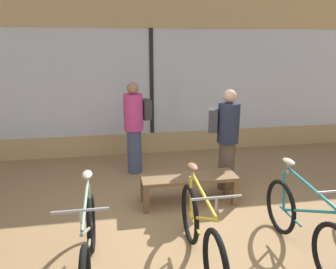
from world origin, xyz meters
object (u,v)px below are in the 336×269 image
object	(u,v)px
bicycle_right	(303,225)
bicycle_left	(89,245)
display_bench	(189,181)
customer_near_rack	(227,137)
customer_by_window	(135,125)
bicycle_center	(201,234)

from	to	relation	value
bicycle_right	bicycle_left	bearing A→B (deg)	179.10
bicycle_right	display_bench	world-z (taller)	bicycle_right
bicycle_left	bicycle_right	world-z (taller)	bicycle_right
bicycle_left	display_bench	xyz separation A→B (m)	(1.37, 1.40, -0.01)
display_bench	customer_near_rack	distance (m)	0.96
bicycle_left	customer_by_window	size ratio (longest dim) A/B	1.01
bicycle_left	display_bench	world-z (taller)	bicycle_left
bicycle_center	display_bench	size ratio (longest dim) A/B	1.21
bicycle_right	customer_near_rack	bearing A→B (deg)	97.76
bicycle_center	customer_by_window	size ratio (longest dim) A/B	1.02
bicycle_right	customer_by_window	distance (m)	3.28
bicycle_left	customer_near_rack	distance (m)	2.79
bicycle_left	bicycle_center	world-z (taller)	bicycle_center
bicycle_right	customer_by_window	bearing A→B (deg)	120.26
customer_by_window	customer_near_rack	bearing A→B (deg)	-34.67
customer_near_rack	customer_by_window	distance (m)	1.68
bicycle_right	bicycle_center	bearing A→B (deg)	179.32
bicycle_right	customer_by_window	size ratio (longest dim) A/B	1.03
bicycle_left	bicycle_center	distance (m)	1.15
bicycle_left	bicycle_right	bearing A→B (deg)	-0.90
bicycle_left	customer_near_rack	xyz separation A→B (m)	(2.07, 1.80, 0.51)
bicycle_left	customer_by_window	bearing A→B (deg)	76.00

